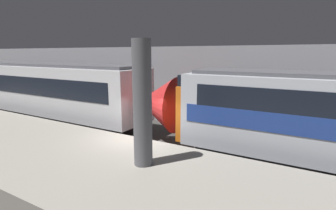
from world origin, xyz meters
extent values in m
plane|color=#33302D|center=(0.00, 0.00, 0.00)|extent=(120.00, 120.00, 0.00)
cube|color=gray|center=(0.00, -2.57, 0.52)|extent=(40.00, 5.14, 1.04)
cube|color=#939399|center=(0.00, 6.19, 2.42)|extent=(50.00, 0.15, 4.83)
cylinder|color=#56565B|center=(1.79, -2.05, 2.94)|extent=(0.57, 0.57, 3.81)
cube|color=black|center=(-11.26, 2.36, 0.36)|extent=(17.76, 2.31, 0.72)
cube|color=silver|center=(-11.26, 2.36, 2.17)|extent=(19.31, 2.81, 2.90)
cube|color=#4C4C51|center=(-11.26, 2.36, 3.70)|extent=(18.54, 1.97, 0.16)
cube|color=black|center=(-11.26, 0.95, 2.51)|extent=(17.76, 0.02, 1.04)
cone|color=red|center=(-0.51, 2.36, 2.02)|extent=(2.20, 2.67, 2.67)
sphere|color=#F2EFCC|center=(0.44, 2.36, 1.59)|extent=(0.20, 0.20, 0.20)
cube|color=orange|center=(1.40, 2.36, 1.93)|extent=(0.25, 2.76, 2.32)
cube|color=black|center=(1.40, 2.36, 3.09)|extent=(0.25, 2.47, 0.93)
sphere|color=#EA4C42|center=(1.24, 1.73, 1.53)|extent=(0.18, 0.18, 0.18)
sphere|color=#EA4C42|center=(1.24, 3.00, 1.53)|extent=(0.18, 0.18, 0.18)
camera|label=1|loc=(6.30, -8.27, 4.43)|focal=28.00mm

